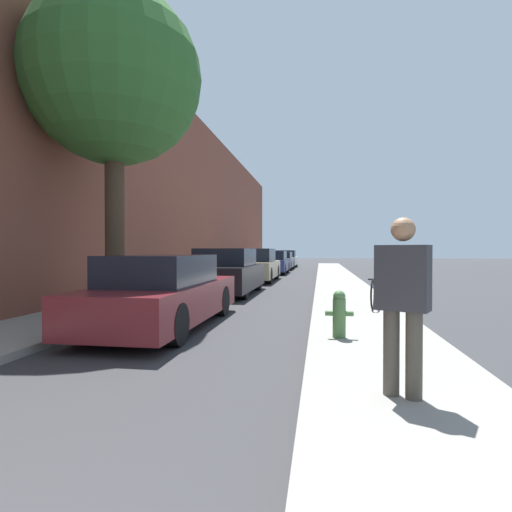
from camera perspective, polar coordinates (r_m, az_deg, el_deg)
name	(u,v)px	position (r m, az deg, el deg)	size (l,w,h in m)	color
ground_plane	(267,287)	(16.12, 1.57, -4.35)	(120.00, 120.00, 0.00)	#333335
sidewalk_left	(196,284)	(16.74, -8.35, -3.96)	(2.00, 52.00, 0.12)	gray
sidewalk_right	(342,286)	(16.01, 11.95, -4.19)	(2.00, 52.00, 0.12)	gray
building_facade_left	(164,187)	(17.33, -12.70, 9.34)	(0.70, 52.00, 8.05)	brown
parked_car_maroon	(164,293)	(7.86, -12.72, -5.07)	(1.69, 4.66, 1.36)	black
parked_car_black	(227,272)	(13.47, -4.06, -2.32)	(1.84, 4.42, 1.51)	black
parked_car_champagne	(256,266)	(18.96, 0.03, -1.38)	(1.78, 4.69, 1.53)	black
parked_car_navy	(272,263)	(25.01, 2.32, -0.97)	(1.82, 4.07, 1.40)	black
parked_car_grey	(281,261)	(30.67, 3.48, -0.70)	(1.80, 4.56, 1.32)	black
parked_car_white	(286,259)	(35.54, 4.22, -0.43)	(1.84, 3.91, 1.44)	black
street_tree_near	(114,79)	(10.25, -19.25, 22.38)	(3.82, 3.82, 7.06)	#423323
fire_hydrant	(339,313)	(6.38, 11.57, -7.87)	(0.43, 0.20, 0.72)	#47703D
pedestrian	(403,297)	(3.93, 19.85, -5.39)	(0.51, 0.41, 1.63)	#4C473D
bicycle	(375,292)	(10.00, 16.36, -4.84)	(0.53, 1.64, 0.68)	black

